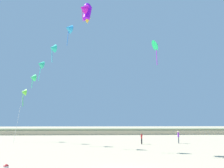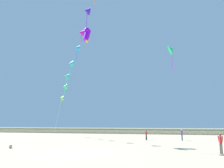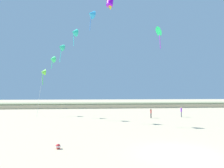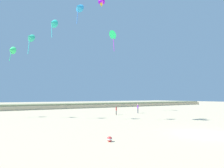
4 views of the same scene
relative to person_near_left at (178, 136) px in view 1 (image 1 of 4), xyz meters
name	(u,v)px [view 1 (image 1 of 4)]	position (x,y,z in m)	size (l,w,h in m)	color
dune_ridge	(107,131)	(-9.49, 24.97, -0.37)	(120.00, 9.46, 1.30)	#BFAE8B
person_near_left	(178,136)	(0.00, 0.00, 0.00)	(0.31, 0.60, 1.75)	#474C56
person_near_right	(142,138)	(-5.47, -0.71, -0.15)	(0.38, 0.45, 1.49)	black
kite_banner_string	(84,8)	(-13.22, -9.46, 14.52)	(22.54, 30.01, 23.33)	#6EEC40
large_kite_low_lead	(87,13)	(-12.87, -8.23, 14.62)	(1.32, 1.51, 2.47)	#810DE7
large_kite_mid_trail	(156,45)	(-1.22, 6.45, 15.71)	(1.72, 2.20, 4.82)	#1CDB68
beach_ball	(6,167)	(-17.57, -17.45, -0.83)	(0.36, 0.36, 0.36)	red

